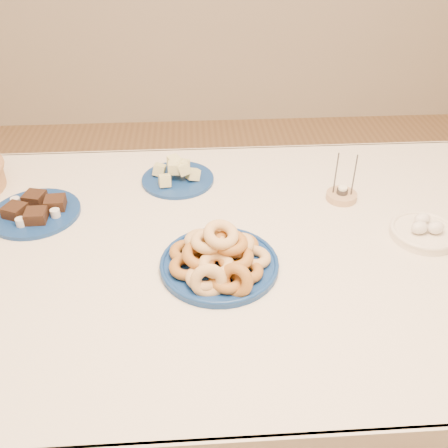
% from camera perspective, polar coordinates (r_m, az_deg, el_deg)
% --- Properties ---
extents(ground, '(5.00, 5.00, 0.00)m').
position_cam_1_polar(ground, '(1.86, -0.10, -20.85)').
color(ground, olive).
rests_on(ground, ground).
extents(dining_table, '(1.71, 1.11, 0.75)m').
position_cam_1_polar(dining_table, '(1.37, -0.13, -5.79)').
color(dining_table, brown).
rests_on(dining_table, ground).
extents(donut_platter, '(0.34, 0.34, 0.13)m').
position_cam_1_polar(donut_platter, '(1.21, -0.55, -3.96)').
color(donut_platter, navy).
rests_on(donut_platter, dining_table).
extents(melon_plate, '(0.30, 0.30, 0.08)m').
position_cam_1_polar(melon_plate, '(1.57, -5.37, 5.62)').
color(melon_plate, navy).
rests_on(melon_plate, dining_table).
extents(brownie_plate, '(0.31, 0.31, 0.04)m').
position_cam_1_polar(brownie_plate, '(1.51, -20.77, 1.41)').
color(brownie_plate, navy).
rests_on(brownie_plate, dining_table).
extents(candle_holder, '(0.11, 0.11, 0.15)m').
position_cam_1_polar(candle_holder, '(1.52, 13.30, 3.23)').
color(candle_holder, tan).
rests_on(candle_holder, dining_table).
extents(egg_bowl, '(0.20, 0.20, 0.06)m').
position_cam_1_polar(egg_bowl, '(1.42, 21.85, -0.77)').
color(egg_bowl, silver).
rests_on(egg_bowl, dining_table).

